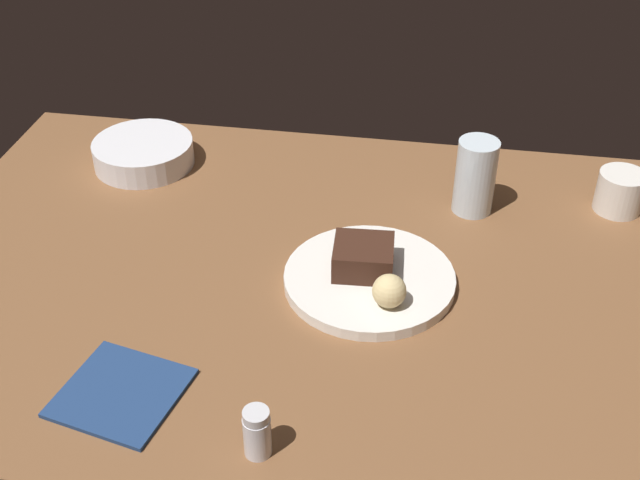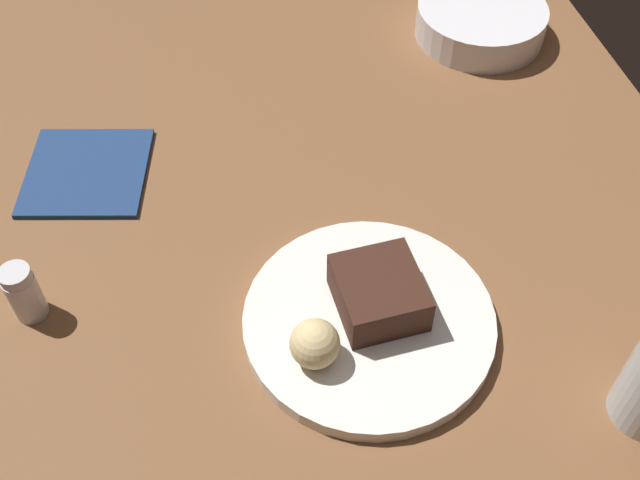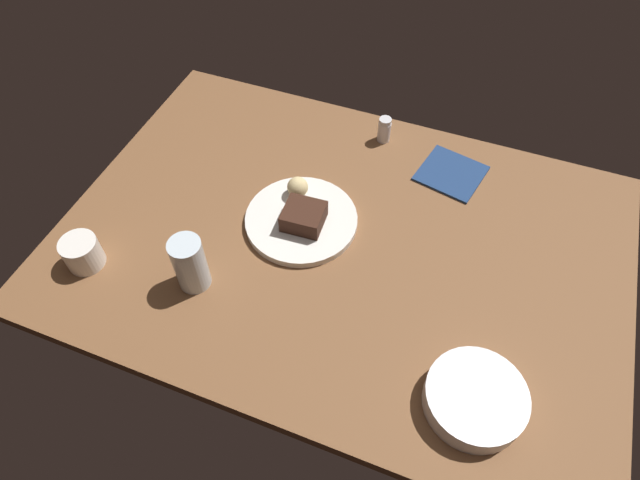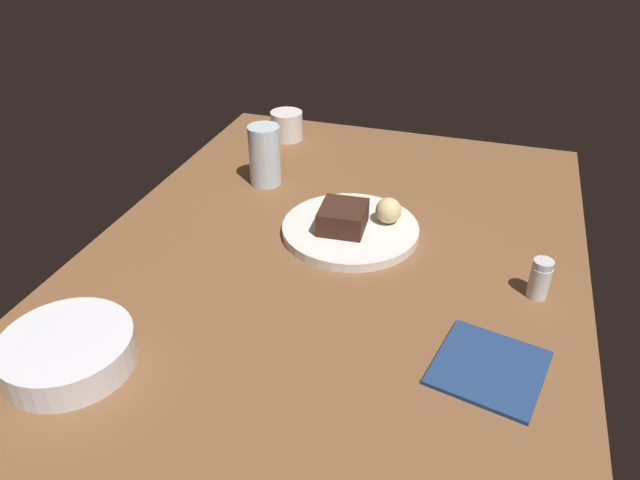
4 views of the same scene
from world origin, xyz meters
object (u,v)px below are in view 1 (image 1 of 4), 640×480
bread_roll (389,291)px  folded_napkin (121,393)px  dessert_plate (369,279)px  water_glass (475,176)px  side_bowl (144,153)px  salt_shaker (257,432)px  chocolate_cake_slice (364,255)px  coffee_cup (620,192)px

bread_roll → folded_napkin: bearing=33.6°
dessert_plate → folded_napkin: (27.56, 26.59, -0.55)cm
water_glass → side_bowl: size_ratio=0.71×
bread_roll → salt_shaker: (12.25, 26.29, -0.82)cm
dessert_plate → salt_shaker: salt_shaker is taller
salt_shaker → bread_roll: bearing=-115.0°
water_glass → folded_napkin: 64.44cm
chocolate_cake_slice → folded_napkin: size_ratio=0.61×
chocolate_cake_slice → bread_roll: (-4.41, 7.71, 0.22)cm
dessert_plate → coffee_cup: (-37.64, -26.05, 2.49)cm
coffee_cup → folded_napkin: bearing=38.9°
chocolate_cake_slice → salt_shaker: (7.83, 34.01, -0.60)cm
dessert_plate → folded_napkin: bearing=44.0°
coffee_cup → folded_napkin: 83.85cm
water_glass → side_bowl: water_glass is taller
side_bowl → bread_roll: bearing=144.5°
salt_shaker → coffee_cup: (-46.58, -58.46, 0.11)cm
salt_shaker → coffee_cup: 74.75cm
side_bowl → coffee_cup: (-81.07, 1.16, 1.10)cm
salt_shaker → side_bowl: bearing=-59.9°
bread_roll → folded_napkin: bread_roll is taller
coffee_cup → water_glass: bearing=9.6°
chocolate_cake_slice → side_bowl: 49.50cm
side_bowl → chocolate_cake_slice: bearing=148.8°
chocolate_cake_slice → coffee_cup: 45.82cm
dessert_plate → coffee_cup: size_ratio=3.24×
dessert_plate → side_bowl: (43.43, -27.21, 1.39)cm
side_bowl → salt_shaker: bearing=120.1°
dessert_plate → water_glass: (-14.23, -22.11, 5.39)cm
bread_roll → chocolate_cake_slice: bearing=-60.2°
folded_napkin → side_bowl: bearing=-73.6°
water_glass → side_bowl: 58.02cm
dessert_plate → coffee_cup: 45.84cm
dessert_plate → coffee_cup: bearing=-145.3°
water_glass → bread_roll: bearing=68.8°
coffee_cup → chocolate_cake_slice: bearing=32.3°
salt_shaker → water_glass: water_glass is taller
dessert_plate → water_glass: water_glass is taller
folded_napkin → dessert_plate: bearing=-136.0°
water_glass → side_bowl: bearing=-5.1°
dessert_plate → salt_shaker: size_ratio=3.77×
dessert_plate → bread_roll: (-3.31, 6.11, 3.20)cm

